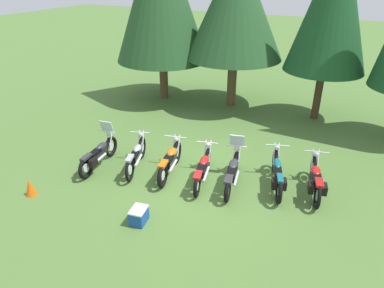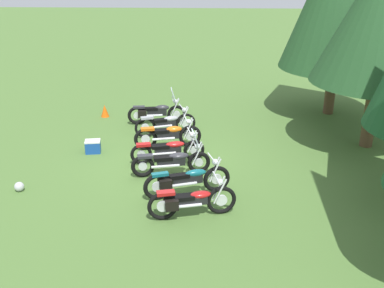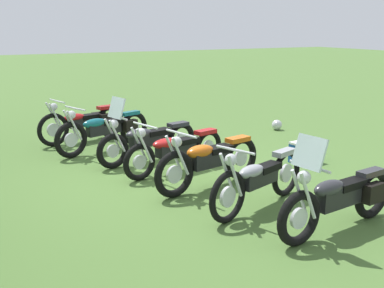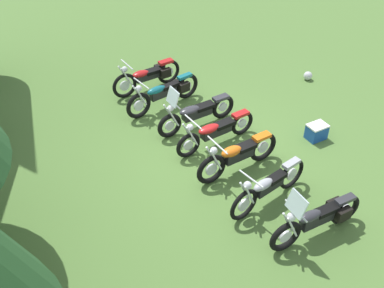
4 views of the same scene
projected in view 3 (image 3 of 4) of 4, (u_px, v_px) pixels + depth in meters
name	position (u px, v px, depth m)	size (l,w,h in m)	color
ground_plane	(173.00, 173.00, 8.77)	(80.00, 80.00, 0.00)	#4C7033
motorcycle_0	(339.00, 197.00, 6.21)	(0.70, 2.20, 1.37)	black
motorcycle_1	(258.00, 179.00, 6.98)	(0.91, 2.12, 1.02)	black
motorcycle_2	(209.00, 160.00, 7.87)	(0.79, 2.21, 1.03)	black
motorcycle_3	(175.00, 149.00, 8.77)	(0.82, 2.28, 0.99)	black
motorcycle_4	(147.00, 139.00, 9.43)	(0.75, 2.31, 1.35)	black
motorcycle_5	(105.00, 130.00, 10.26)	(0.99, 2.31, 1.03)	black
motorcycle_6	(84.00, 122.00, 11.10)	(0.88, 2.19, 1.03)	black
picnic_cooler	(303.00, 152.00, 9.42)	(0.44, 0.54, 0.41)	#19479E
dropped_helmet	(277.00, 125.00, 12.36)	(0.27, 0.27, 0.27)	silver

